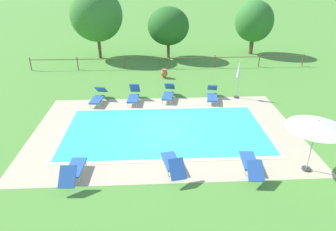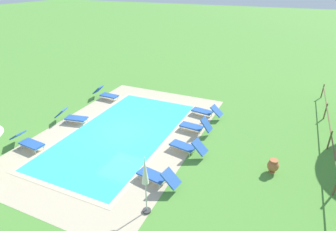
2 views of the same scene
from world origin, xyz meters
The scene contains 18 objects.
ground_plane centered at (0.00, 0.00, 0.00)m, with size 160.00×160.00×0.00m, color #518E38.
pool_deck_paving centered at (0.00, 0.00, 0.00)m, with size 13.28×8.44×0.01m, color #BCAD8E.
swimming_pool_water centered at (0.00, 0.00, 0.01)m, with size 9.98×5.14×0.01m, color #38C6D1.
pool_coping_rim centered at (0.00, 0.00, 0.01)m, with size 10.46×5.62×0.01m.
sun_lounger_north_near_steps centered at (3.08, 3.75, 0.37)m, with size 0.93×2.06×0.86m.
sun_lounger_north_mid centered at (-3.73, -3.69, 0.38)m, with size 0.69×1.97×0.90m.
sun_lounger_north_far centered at (0.38, 4.11, 0.38)m, with size 0.94×2.03×0.89m.
sun_lounger_north_end centered at (0.15, -3.43, 0.38)m, with size 0.95×2.04×0.89m.
sun_lounger_south_near_corner centered at (-1.78, 3.80, 0.40)m, with size 0.75×1.88×1.00m.
sun_lounger_south_mid centered at (3.28, -3.59, 0.36)m, with size 0.77×2.07×0.79m.
sun_lounger_south_far centered at (-3.92, 3.77, 0.37)m, with size 0.88×2.05×0.86m.
patio_umbrella_open_by_bench centered at (5.62, -3.61, 2.10)m, with size 2.28×2.28×2.32m.
patio_umbrella_closed_row_mid_west centered at (4.70, 4.09, 1.70)m, with size 0.32×0.32×2.49m.
terracotta_urn_near_fence centered at (0.28, 8.17, 0.36)m, with size 0.51×0.51×0.67m.
perimeter_fence centered at (0.82, 10.59, 0.70)m, with size 22.37×0.08×1.05m.
tree_far_west centered at (-5.34, 14.08, 3.77)m, with size 4.51×4.51×6.03m.
tree_west_mid centered at (0.89, 13.76, 2.84)m, with size 3.63×3.63×4.49m.
tree_centre centered at (8.84, 14.79, 3.02)m, with size 3.49×3.49×4.89m.
Camera 1 is at (-0.56, -13.42, 7.43)m, focal length 32.28 mm.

